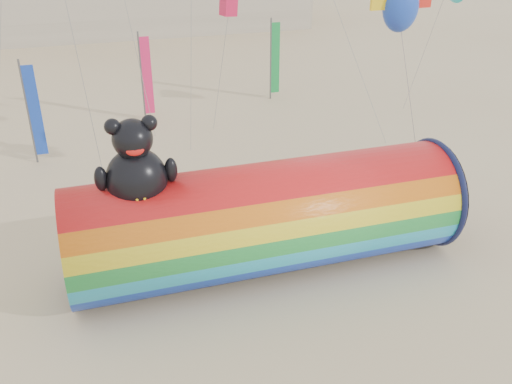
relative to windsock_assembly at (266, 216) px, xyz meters
name	(u,v)px	position (x,y,z in m)	size (l,w,h in m)	color
ground	(255,272)	(-0.50, -0.32, -2.06)	(160.00, 160.00, 0.00)	#CCB58C
windsock_assembly	(266,216)	(0.00, 0.00, 0.00)	(13.48, 4.10, 6.21)	red
kite_handler	(346,192)	(4.51, 2.90, -1.23)	(0.61, 0.40, 1.67)	#4F5156
fabric_bundle	(354,221)	(4.29, 1.63, -1.89)	(2.62, 1.35, 0.41)	#340912
festival_banners	(162,80)	(-1.07, 15.55, 0.58)	(15.06, 6.23, 5.20)	#59595E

